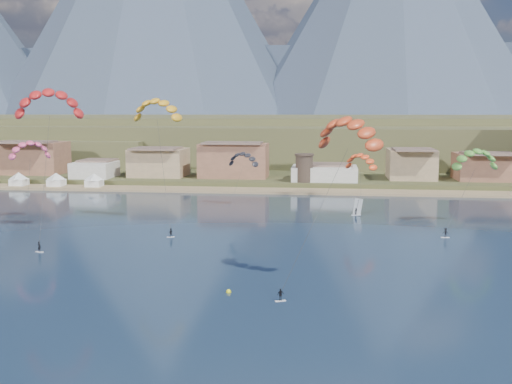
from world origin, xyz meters
The scene contains 17 objects.
ground centered at (0.00, 0.00, 0.00)m, with size 2400.00×2400.00×0.00m, color black.
beach centered at (0.00, 106.00, 0.25)m, with size 2200.00×12.00×0.90m.
land centered at (0.00, 560.00, 0.00)m, with size 2200.00×900.00×4.00m.
foothills centered at (22.39, 232.47, 9.08)m, with size 940.00×210.00×18.00m.
mountain_ridge centered at (-14.60, 823.65, 150.31)m, with size 2060.00×480.00×400.00m.
town centered at (-40.00, 122.00, 8.00)m, with size 400.00×24.00×12.00m.
watchtower centered at (5.00, 114.00, 6.37)m, with size 5.82×5.82×8.60m.
beach_tents centered at (-76.25, 106.00, 3.71)m, with size 43.40×6.40×5.00m.
kitesurfer_red centered at (-38.89, 37.62, 25.82)m, with size 13.67×17.36×29.49m.
kitesurfer_yellow centered at (-23.05, 53.28, 24.45)m, with size 12.42×16.74×28.46m.
kitesurfer_orange centered at (14.70, 11.52, 21.49)m, with size 14.29×12.84×24.72m.
kitesurfer_green centered at (42.18, 59.31, 14.30)m, with size 14.17×17.33×19.94m.
distant_kite_pink centered at (-50.42, 52.05, 16.08)m, with size 8.92×8.43×19.01m.
distant_kite_dark centered at (-8.74, 79.00, 12.26)m, with size 8.68×6.78×15.33m.
distant_kite_orange centered at (19.48, 69.35, 12.83)m, with size 8.50×7.93×15.92m.
windsurfer centered at (18.79, 68.50, 1.20)m, with size 2.19×2.40×3.78m.
buoy centered at (-0.66, 6.82, 0.12)m, with size 0.68×0.68×0.68m.
Camera 1 is at (12.06, -70.29, 24.09)m, focal length 42.91 mm.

